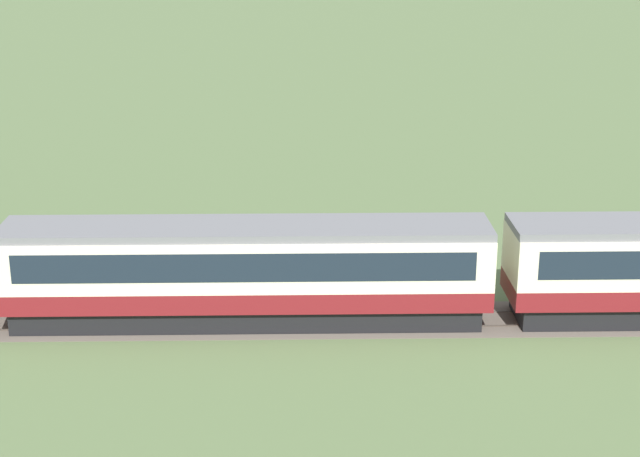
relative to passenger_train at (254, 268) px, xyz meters
The scene contains 2 objects.
passenger_train is the anchor object (origin of this frame).
railway_track 2.67m from the passenger_train, behind, with size 158.52×3.60×0.04m.
Camera 1 is at (-22.07, -35.61, 15.46)m, focal length 55.00 mm.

